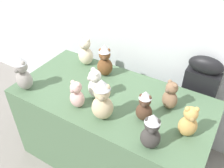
# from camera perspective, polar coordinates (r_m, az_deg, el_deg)

# --- Properties ---
(wall_back) EXTENTS (7.00, 0.08, 2.60)m
(wall_back) POSITION_cam_1_polar(r_m,az_deg,el_deg) (2.15, 9.28, 17.58)
(wall_back) COLOR silver
(wall_back) RESTS_ON ground_plane
(display_table) EXTENTS (1.58, 0.79, 0.78)m
(display_table) POSITION_cam_1_polar(r_m,az_deg,el_deg) (2.18, 0.00, -10.74)
(display_table) COLOR #4C6B4C
(display_table) RESTS_ON ground_plane
(instrument_case) EXTENTS (0.28, 0.12, 1.04)m
(instrument_case) POSITION_cam_1_polar(r_m,az_deg,el_deg) (2.32, 18.95, -4.98)
(instrument_case) COLOR black
(instrument_case) RESTS_ON ground_plane
(teddy_bear_chestnut) EXTENTS (0.17, 0.16, 0.30)m
(teddy_bear_chestnut) POSITION_cam_1_polar(r_m,az_deg,el_deg) (2.06, -1.73, 5.52)
(teddy_bear_chestnut) COLOR brown
(teddy_bear_chestnut) RESTS_ON display_table
(teddy_bear_snow) EXTENTS (0.17, 0.16, 0.25)m
(teddy_bear_snow) POSITION_cam_1_polar(r_m,az_deg,el_deg) (1.83, -3.98, -0.13)
(teddy_bear_snow) COLOR white
(teddy_bear_snow) RESTS_ON display_table
(teddy_bear_charcoal) EXTENTS (0.15, 0.14, 0.28)m
(teddy_bear_charcoal) POSITION_cam_1_polar(r_m,az_deg,el_deg) (1.48, 9.26, -11.05)
(teddy_bear_charcoal) COLOR #383533
(teddy_bear_charcoal) RESTS_ON display_table
(teddy_bear_honey) EXTENTS (0.16, 0.15, 0.24)m
(teddy_bear_honey) POSITION_cam_1_polar(r_m,az_deg,el_deg) (1.62, 17.68, -8.62)
(teddy_bear_honey) COLOR tan
(teddy_bear_honey) RESTS_ON display_table
(teddy_bear_ash) EXTENTS (0.14, 0.13, 0.31)m
(teddy_bear_ash) POSITION_cam_1_polar(r_m,az_deg,el_deg) (2.02, -20.41, 2.36)
(teddy_bear_ash) COLOR gray
(teddy_bear_ash) RESTS_ON display_table
(teddy_bear_mocha) EXTENTS (0.15, 0.15, 0.23)m
(teddy_bear_mocha) POSITION_cam_1_polar(r_m,az_deg,el_deg) (1.79, 13.64, -2.76)
(teddy_bear_mocha) COLOR #7F6047
(teddy_bear_mocha) RESTS_ON display_table
(teddy_bear_cream) EXTENTS (0.16, 0.15, 0.27)m
(teddy_bear_cream) POSITION_cam_1_polar(r_m,az_deg,el_deg) (2.23, -6.29, 7.51)
(teddy_bear_cream) COLOR beige
(teddy_bear_cream) RESTS_ON display_table
(teddy_bear_blush) EXTENTS (0.12, 0.11, 0.23)m
(teddy_bear_blush) POSITION_cam_1_polar(r_m,az_deg,el_deg) (1.77, -8.33, -2.62)
(teddy_bear_blush) COLOR beige
(teddy_bear_blush) RESTS_ON display_table
(teddy_bear_cocoa) EXTENTS (0.13, 0.12, 0.25)m
(teddy_bear_cocoa) POSITION_cam_1_polar(r_m,az_deg,el_deg) (1.65, 7.67, -5.24)
(teddy_bear_cocoa) COLOR #4C3323
(teddy_bear_cocoa) RESTS_ON display_table
(teddy_bear_sand) EXTENTS (0.19, 0.18, 0.33)m
(teddy_bear_sand) POSITION_cam_1_polar(r_m,az_deg,el_deg) (1.62, -2.32, -3.82)
(teddy_bear_sand) COLOR #CCB78E
(teddy_bear_sand) RESTS_ON display_table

